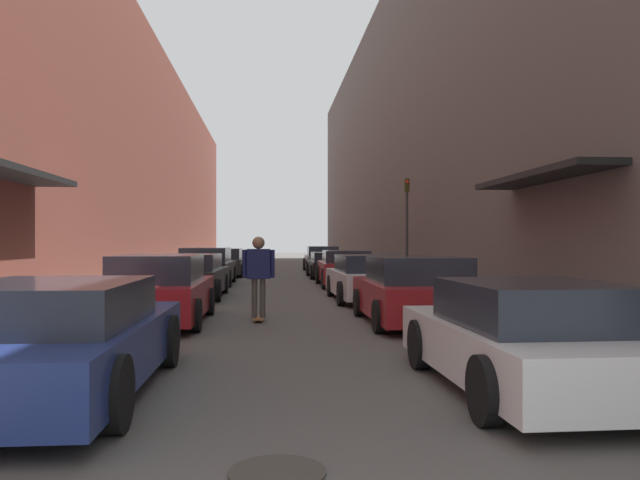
{
  "coord_description": "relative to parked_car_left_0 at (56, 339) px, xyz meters",
  "views": [
    {
      "loc": [
        -0.26,
        -1.33,
        1.65
      ],
      "look_at": [
        0.87,
        12.62,
        1.68
      ],
      "focal_mm": 35.0,
      "sensor_mm": 36.0,
      "label": 1
    }
  ],
  "objects": [
    {
      "name": "parked_car_right_3",
      "position": [
        5.02,
        15.82,
        0.04
      ],
      "size": [
        1.95,
        4.46,
        1.31
      ],
      "color": "maroon",
      "rests_on": "ground"
    },
    {
      "name": "curb_strip_left",
      "position": [
        -1.96,
        24.06,
        -0.54
      ],
      "size": [
        1.8,
        59.11,
        0.12
      ],
      "color": "gray",
      "rests_on": "ground"
    },
    {
      "name": "building_row_left",
      "position": [
        -4.86,
        24.06,
        4.86
      ],
      "size": [
        4.9,
        59.11,
        10.93
      ],
      "color": "brown",
      "rests_on": "ground"
    },
    {
      "name": "curb_strip_right",
      "position": [
        7.0,
        24.06,
        -0.54
      ],
      "size": [
        1.8,
        59.11,
        0.12
      ],
      "color": "gray",
      "rests_on": "ground"
    },
    {
      "name": "building_row_right",
      "position": [
        9.9,
        24.06,
        6.45
      ],
      "size": [
        4.9,
        59.11,
        14.1
      ],
      "color": "#564C47",
      "rests_on": "ground"
    },
    {
      "name": "skateboarder",
      "position": [
        2.03,
        6.1,
        0.47
      ],
      "size": [
        0.67,
        0.78,
        1.75
      ],
      "color": "brown",
      "rests_on": "ground"
    },
    {
      "name": "parked_car_right_2",
      "position": [
        4.99,
        10.27,
        0.01
      ],
      "size": [
        2.0,
        4.46,
        1.27
      ],
      "color": "silver",
      "rests_on": "ground"
    },
    {
      "name": "parked_car_left_3",
      "position": [
        -0.12,
        17.04,
        0.07
      ],
      "size": [
        2.02,
        4.81,
        1.41
      ],
      "color": "black",
      "rests_on": "ground"
    },
    {
      "name": "parked_car_left_5",
      "position": [
        0.09,
        28.48,
        -0.02
      ],
      "size": [
        2.06,
        4.6,
        1.18
      ],
      "color": "black",
      "rests_on": "ground"
    },
    {
      "name": "parked_car_right_1",
      "position": [
        5.16,
        5.41,
        0.04
      ],
      "size": [
        2.08,
        4.1,
        1.34
      ],
      "color": "maroon",
      "rests_on": "ground"
    },
    {
      "name": "parked_car_left_4",
      "position": [
        0.07,
        22.77,
        0.02
      ],
      "size": [
        2.03,
        4.11,
        1.31
      ],
      "color": "#232326",
      "rests_on": "ground"
    },
    {
      "name": "ground",
      "position": [
        2.52,
        18.15,
        -0.6
      ],
      "size": [
        130.04,
        130.04,
        0.0
      ],
      "primitive_type": "plane",
      "color": "#4C4947"
    },
    {
      "name": "parked_car_left_0",
      "position": [
        0.0,
        0.0,
        0.0
      ],
      "size": [
        2.08,
        4.57,
        1.23
      ],
      "color": "navy",
      "rests_on": "ground"
    },
    {
      "name": "manhole_cover",
      "position": [
        2.32,
        -2.39,
        -0.6
      ],
      "size": [
        0.7,
        0.7,
        0.02
      ],
      "color": "#332D28",
      "rests_on": "ground"
    },
    {
      "name": "parked_car_right_5",
      "position": [
        5.1,
        26.77,
        0.06
      ],
      "size": [
        1.92,
        4.42,
        1.38
      ],
      "color": "gray",
      "rests_on": "ground"
    },
    {
      "name": "parked_car_right_0",
      "position": [
        5.09,
        -0.21,
        -0.02
      ],
      "size": [
        1.98,
        4.03,
        1.21
      ],
      "color": "silver",
      "rests_on": "ground"
    },
    {
      "name": "parked_car_left_1",
      "position": [
        0.06,
        5.86,
        0.05
      ],
      "size": [
        1.91,
        4.26,
        1.38
      ],
      "color": "maroon",
      "rests_on": "ground"
    },
    {
      "name": "parked_car_left_2",
      "position": [
        -0.05,
        11.61,
        0.02
      ],
      "size": [
        1.96,
        4.61,
        1.28
      ],
      "color": "#232326",
      "rests_on": "ground"
    },
    {
      "name": "parked_car_right_4",
      "position": [
        5.0,
        21.19,
        -0.03
      ],
      "size": [
        2.01,
        4.45,
        1.16
      ],
      "color": "black",
      "rests_on": "ground"
    },
    {
      "name": "traffic_light",
      "position": [
        6.98,
        14.36,
        1.78
      ],
      "size": [
        0.16,
        0.22,
        3.69
      ],
      "color": "#2D2D2D",
      "rests_on": "curb_strip_right"
    }
  ]
}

